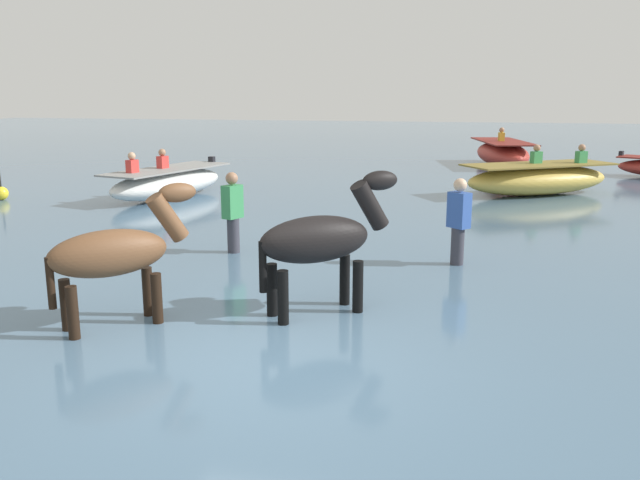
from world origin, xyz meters
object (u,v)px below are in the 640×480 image
object	(u,v)px
horse_trailing_bay	(116,256)
boat_far_offshore	(502,153)
person_onlooker_right	(233,219)
channel_buoy	(1,193)
boat_near_port	(538,179)
boat_far_inshore	(168,183)
person_wading_mid	(458,228)
horse_lead_black	(321,243)

from	to	relation	value
horse_trailing_bay	boat_far_offshore	bearing A→B (deg)	75.22
person_onlooker_right	channel_buoy	bearing A→B (deg)	152.85
boat_near_port	person_onlooker_right	size ratio (longest dim) A/B	2.57
horse_trailing_bay	person_onlooker_right	size ratio (longest dim) A/B	1.15
horse_trailing_bay	channel_buoy	bearing A→B (deg)	135.09
channel_buoy	person_onlooker_right	bearing A→B (deg)	-27.15
boat_far_inshore	channel_buoy	xyz separation A→B (m)	(-3.81, -1.27, -0.20)
boat_near_port	boat_far_offshore	distance (m)	6.89
person_wading_mid	boat_near_port	bearing A→B (deg)	76.68
horse_lead_black	person_onlooker_right	xyz separation A→B (m)	(-2.09, 2.64, -0.30)
horse_lead_black	horse_trailing_bay	distance (m)	2.31
boat_far_inshore	person_wading_mid	world-z (taller)	person_wading_mid
horse_trailing_bay	person_wading_mid	distance (m)	5.13
boat_far_inshore	channel_buoy	world-z (taller)	boat_far_inshore
boat_far_offshore	boat_near_port	bearing A→B (deg)	-84.57
boat_far_offshore	channel_buoy	xyz separation A→B (m)	(-12.19, -10.75, -0.27)
boat_far_offshore	person_onlooker_right	xyz separation A→B (m)	(-4.76, -14.56, 0.12)
boat_near_port	boat_far_offshore	size ratio (longest dim) A/B	0.95
horse_lead_black	boat_far_offshore	world-z (taller)	horse_lead_black
horse_lead_black	person_wading_mid	xyz separation A→B (m)	(1.51, 2.68, -0.30)
boat_far_inshore	person_wading_mid	size ratio (longest dim) A/B	2.45
boat_near_port	boat_far_offshore	bearing A→B (deg)	95.43
horse_lead_black	person_wading_mid	bearing A→B (deg)	60.61
person_onlooker_right	person_wading_mid	size ratio (longest dim) A/B	1.00
horse_lead_black	channel_buoy	world-z (taller)	horse_lead_black
boat_near_port	person_onlooker_right	bearing A→B (deg)	-125.09
boat_far_offshore	person_wading_mid	world-z (taller)	boat_far_offshore
horse_trailing_bay	boat_near_port	size ratio (longest dim) A/B	0.45
person_wading_mid	channel_buoy	world-z (taller)	person_wading_mid
boat_far_inshore	channel_buoy	bearing A→B (deg)	-161.54
horse_lead_black	person_wading_mid	distance (m)	3.09
boat_far_inshore	boat_far_offshore	world-z (taller)	boat_far_offshore
boat_far_inshore	horse_lead_black	bearing A→B (deg)	-53.50
horse_lead_black	horse_trailing_bay	xyz separation A→B (m)	(-2.12, -0.94, -0.06)
boat_far_offshore	person_wading_mid	xyz separation A→B (m)	(-1.16, -14.52, 0.12)
boat_near_port	person_onlooker_right	distance (m)	9.41
boat_far_inshore	person_wading_mid	distance (m)	8.81
person_wading_mid	horse_lead_black	bearing A→B (deg)	-119.39
horse_trailing_bay	person_wading_mid	bearing A→B (deg)	44.94
horse_lead_black	boat_far_inshore	distance (m)	9.62
boat_near_port	person_wading_mid	size ratio (longest dim) A/B	2.57
person_onlooker_right	person_wading_mid	distance (m)	3.60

